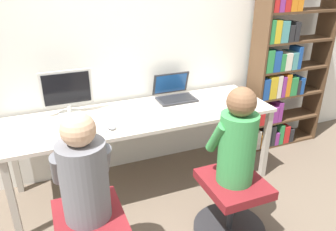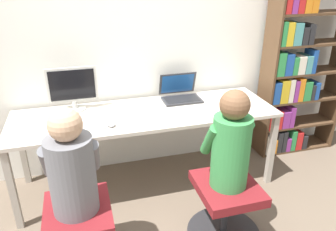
# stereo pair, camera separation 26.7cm
# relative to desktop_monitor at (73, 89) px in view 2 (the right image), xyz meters

# --- Properties ---
(ground_plane) EXTENTS (14.00, 14.00, 0.00)m
(ground_plane) POSITION_rel_desktop_monitor_xyz_m (0.59, -0.59, -0.92)
(ground_plane) COLOR brown
(wall_back) EXTENTS (10.00, 0.05, 2.60)m
(wall_back) POSITION_rel_desktop_monitor_xyz_m (0.59, 0.19, 0.38)
(wall_back) COLOR silver
(wall_back) RESTS_ON ground_plane
(desk) EXTENTS (2.29, 0.71, 0.73)m
(desk) POSITION_rel_desktop_monitor_xyz_m (0.59, -0.23, -0.26)
(desk) COLOR beige
(desk) RESTS_ON ground_plane
(desktop_monitor) EXTENTS (0.42, 0.19, 0.39)m
(desktop_monitor) POSITION_rel_desktop_monitor_xyz_m (0.00, 0.00, 0.00)
(desktop_monitor) COLOR beige
(desktop_monitor) RESTS_ON desk
(laptop) EXTENTS (0.36, 0.30, 0.24)m
(laptop) POSITION_rel_desktop_monitor_xyz_m (0.98, -0.02, -0.14)
(laptop) COLOR #2D2D30
(laptop) RESTS_ON desk
(keyboard) EXTENTS (0.41, 0.14, 0.03)m
(keyboard) POSITION_rel_desktop_monitor_xyz_m (0.01, -0.41, -0.18)
(keyboard) COLOR silver
(keyboard) RESTS_ON desk
(computer_mouse_by_keyboard) EXTENTS (0.07, 0.10, 0.03)m
(computer_mouse_by_keyboard) POSITION_rel_desktop_monitor_xyz_m (0.27, -0.41, -0.18)
(computer_mouse_by_keyboard) COLOR #99999E
(computer_mouse_by_keyboard) RESTS_ON desk
(office_chair_right) EXTENTS (0.56, 0.56, 0.48)m
(office_chair_right) POSITION_rel_desktop_monitor_xyz_m (1.00, -1.07, -0.67)
(office_chair_right) COLOR #262628
(office_chair_right) RESTS_ON ground_plane
(person_at_monitor) EXTENTS (0.35, 0.32, 0.70)m
(person_at_monitor) POSITION_rel_desktop_monitor_xyz_m (-0.04, -1.04, -0.14)
(person_at_monitor) COLOR slate
(person_at_monitor) RESTS_ON office_chair_left
(person_at_laptop) EXTENTS (0.32, 0.31, 0.71)m
(person_at_laptop) POSITION_rel_desktop_monitor_xyz_m (1.00, -1.06, -0.12)
(person_at_laptop) COLOR #388C47
(person_at_laptop) RESTS_ON office_chair_right
(bookshelf) EXTENTS (0.88, 0.27, 1.79)m
(bookshelf) POSITION_rel_desktop_monitor_xyz_m (2.21, -0.05, -0.07)
(bookshelf) COLOR #513823
(bookshelf) RESTS_ON ground_plane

